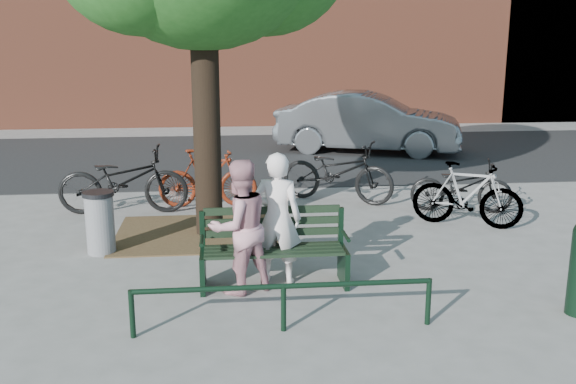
{
  "coord_description": "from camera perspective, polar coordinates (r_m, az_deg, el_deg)",
  "views": [
    {
      "loc": [
        -0.56,
        -7.17,
        2.91
      ],
      "look_at": [
        0.27,
        1.0,
        0.91
      ],
      "focal_mm": 40.0,
      "sensor_mm": 36.0,
      "label": 1
    }
  ],
  "objects": [
    {
      "name": "dirt_pit",
      "position": [
        9.82,
        -8.12,
        -3.64
      ],
      "size": [
        2.4,
        2.0,
        0.02
      ],
      "primitive_type": "cube",
      "color": "brown",
      "rests_on": "ground"
    },
    {
      "name": "parked_car",
      "position": [
        16.57,
        7.14,
        6.14
      ],
      "size": [
        4.93,
        3.06,
        1.53
      ],
      "primitive_type": "imported",
      "rotation": [
        0.0,
        0.0,
        1.24
      ],
      "color": "slate",
      "rests_on": "ground"
    },
    {
      "name": "road",
      "position": [
        15.95,
        -3.7,
        3.17
      ],
      "size": [
        40.0,
        7.0,
        0.01
      ],
      "primitive_type": "cube",
      "color": "black",
      "rests_on": "ground"
    },
    {
      "name": "ground",
      "position": [
        7.76,
        -1.24,
        -8.35
      ],
      "size": [
        90.0,
        90.0,
        0.0
      ],
      "primitive_type": "plane",
      "color": "gray",
      "rests_on": "ground"
    },
    {
      "name": "bicycle_a",
      "position": [
        11.07,
        -14.45,
        1.01
      ],
      "size": [
        2.17,
        0.79,
        1.13
      ],
      "primitive_type": "imported",
      "rotation": [
        0.0,
        0.0,
        1.55
      ],
      "color": "black",
      "rests_on": "ground"
    },
    {
      "name": "bicycle_b",
      "position": [
        11.19,
        -7.15,
        1.21
      ],
      "size": [
        1.73,
        0.56,
        1.03
      ],
      "primitive_type": "imported",
      "rotation": [
        0.0,
        0.0,
        1.53
      ],
      "color": "#551A0C",
      "rests_on": "ground"
    },
    {
      "name": "person_right",
      "position": [
        7.37,
        -4.33,
        -3.11
      ],
      "size": [
        0.95,
        0.88,
        1.57
      ],
      "primitive_type": "imported",
      "rotation": [
        0.0,
        0.0,
        3.62
      ],
      "color": "#BD828C",
      "rests_on": "ground"
    },
    {
      "name": "person_left",
      "position": [
        7.64,
        -0.96,
        -2.35
      ],
      "size": [
        0.67,
        0.53,
        1.6
      ],
      "primitive_type": "imported",
      "rotation": [
        0.0,
        0.0,
        2.86
      ],
      "color": "silver",
      "rests_on": "ground"
    },
    {
      "name": "bicycle_d",
      "position": [
        10.38,
        15.65,
        -0.21
      ],
      "size": [
        1.73,
        1.18,
        1.02
      ],
      "primitive_type": "imported",
      "rotation": [
        0.0,
        0.0,
        1.11
      ],
      "color": "gray",
      "rests_on": "ground"
    },
    {
      "name": "bicycle_e",
      "position": [
        11.23,
        15.16,
        0.51
      ],
      "size": [
        1.78,
        0.98,
        0.89
      ],
      "primitive_type": "imported",
      "rotation": [
        0.0,
        0.0,
        1.33
      ],
      "color": "black",
      "rests_on": "ground"
    },
    {
      "name": "litter_bin",
      "position": [
        9.14,
        -16.37,
        -2.59
      ],
      "size": [
        0.42,
        0.42,
        0.87
      ],
      "color": "gray",
      "rests_on": "ground"
    },
    {
      "name": "park_bench",
      "position": [
        7.67,
        -1.31,
        -4.81
      ],
      "size": [
        1.74,
        0.54,
        0.97
      ],
      "color": "black",
      "rests_on": "ground"
    },
    {
      "name": "bicycle_c",
      "position": [
        11.52,
        4.42,
        1.81
      ],
      "size": [
        2.18,
        1.63,
        1.1
      ],
      "primitive_type": "imported",
      "rotation": [
        0.0,
        0.0,
        1.07
      ],
      "color": "black",
      "rests_on": "ground"
    },
    {
      "name": "guard_railing",
      "position": [
        6.5,
        -0.4,
        -9.01
      ],
      "size": [
        3.06,
        0.06,
        0.51
      ],
      "color": "black",
      "rests_on": "ground"
    }
  ]
}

